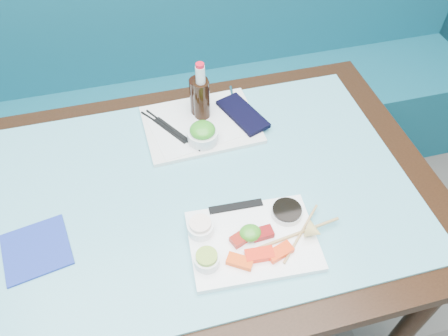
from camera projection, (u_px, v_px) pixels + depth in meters
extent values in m
cube|color=#0F5265|center=(163.00, 136.00, 2.09)|extent=(3.00, 0.55, 0.45)
cube|color=#0F5265|center=(143.00, 23.00, 1.87)|extent=(3.00, 0.12, 0.95)
cube|color=black|center=(188.00, 197.00, 1.22)|extent=(1.40, 0.90, 0.04)
cylinder|color=black|center=(413.00, 321.00, 1.37)|extent=(0.06, 0.06, 0.71)
cylinder|color=black|center=(12.00, 214.00, 1.63)|extent=(0.06, 0.06, 0.71)
cylinder|color=black|center=(321.00, 153.00, 1.84)|extent=(0.06, 0.06, 0.71)
cube|color=#5BA9B7|center=(188.00, 192.00, 1.20)|extent=(1.22, 0.76, 0.01)
cube|color=white|center=(253.00, 241.00, 1.08)|extent=(0.33, 0.24, 0.02)
cube|color=#F94509|center=(240.00, 261.00, 1.03)|extent=(0.07, 0.06, 0.02)
cube|color=red|center=(259.00, 255.00, 1.04)|extent=(0.07, 0.04, 0.02)
cube|color=#FF370A|center=(280.00, 252.00, 1.04)|extent=(0.07, 0.05, 0.02)
cube|color=maroon|center=(241.00, 238.00, 1.07)|extent=(0.06, 0.05, 0.02)
cube|color=maroon|center=(262.00, 233.00, 1.08)|extent=(0.05, 0.03, 0.02)
ellipsoid|color=#389021|center=(250.00, 233.00, 1.07)|extent=(0.07, 0.06, 0.03)
cylinder|color=white|center=(207.00, 260.00, 1.02)|extent=(0.08, 0.08, 0.03)
cylinder|color=#86AD37|center=(207.00, 256.00, 1.01)|extent=(0.06, 0.06, 0.01)
cylinder|color=white|center=(201.00, 228.00, 1.08)|extent=(0.07, 0.07, 0.03)
cylinder|color=#FFE1D1|center=(200.00, 224.00, 1.07)|extent=(0.06, 0.06, 0.01)
cylinder|color=white|center=(287.00, 212.00, 1.12)|extent=(0.10, 0.10, 0.02)
cylinder|color=black|center=(287.00, 210.00, 1.11)|extent=(0.08, 0.08, 0.01)
cone|color=#E6C76C|center=(314.00, 231.00, 1.06)|extent=(0.06, 0.06, 0.05)
cube|color=black|center=(236.00, 206.00, 1.14)|extent=(0.14, 0.03, 0.00)
cylinder|color=#AB8950|center=(297.00, 234.00, 1.08)|extent=(0.23, 0.04, 0.01)
cylinder|color=tan|center=(301.00, 233.00, 1.08)|extent=(0.14, 0.14, 0.01)
cube|color=silver|center=(201.00, 125.00, 1.36)|extent=(0.35, 0.27, 0.01)
cube|color=silver|center=(201.00, 123.00, 1.35)|extent=(0.33, 0.26, 0.00)
cylinder|color=silver|center=(203.00, 136.00, 1.29)|extent=(0.12, 0.12, 0.04)
ellipsoid|color=#308C20|center=(202.00, 130.00, 1.27)|extent=(0.10, 0.10, 0.04)
cylinder|color=black|center=(199.00, 96.00, 1.34)|extent=(0.06, 0.06, 0.12)
cube|color=black|center=(243.00, 114.00, 1.37)|extent=(0.14, 0.20, 0.01)
cylinder|color=silver|center=(232.00, 94.00, 1.44)|extent=(0.02, 0.08, 0.01)
cylinder|color=black|center=(170.00, 130.00, 1.33)|extent=(0.15, 0.21, 0.01)
cylinder|color=black|center=(172.00, 130.00, 1.33)|extent=(0.13, 0.22, 0.01)
cube|color=black|center=(171.00, 130.00, 1.33)|extent=(0.10, 0.14, 0.00)
cylinder|color=black|center=(202.00, 101.00, 1.33)|extent=(0.06, 0.06, 0.14)
cylinder|color=silver|center=(200.00, 75.00, 1.26)|extent=(0.04, 0.04, 0.05)
cylinder|color=red|center=(200.00, 65.00, 1.23)|extent=(0.03, 0.03, 0.01)
cube|color=navy|center=(36.00, 249.00, 1.07)|extent=(0.18, 0.18, 0.01)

